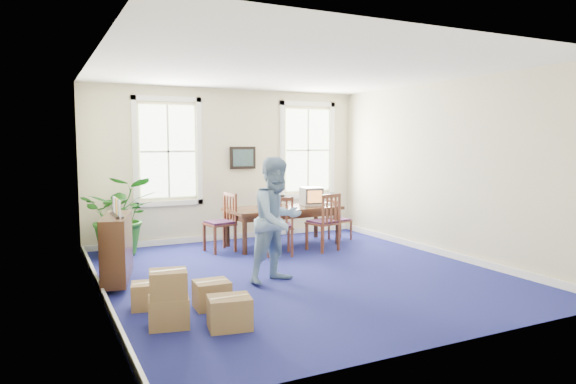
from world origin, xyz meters
name	(u,v)px	position (x,y,z in m)	size (l,w,h in m)	color
floor	(299,273)	(0.00, 0.00, 0.00)	(6.50, 6.50, 0.00)	navy
ceiling	(299,70)	(0.00, 0.00, 3.20)	(6.50, 6.50, 0.00)	white
wall_back	(229,165)	(0.00, 3.25, 1.60)	(6.50, 6.50, 0.00)	beige
wall_front	(449,192)	(0.00, -3.25, 1.60)	(6.50, 6.50, 0.00)	beige
wall_left	(96,180)	(-3.00, 0.00, 1.60)	(6.50, 6.50, 0.00)	beige
wall_right	(445,169)	(3.00, 0.00, 1.60)	(6.50, 6.50, 0.00)	beige
baseboard_back	(230,236)	(0.00, 3.22, 0.06)	(6.00, 0.04, 0.12)	white
baseboard_left	(103,294)	(-2.97, 0.00, 0.06)	(0.04, 6.50, 0.12)	white
baseboard_right	(441,252)	(2.97, 0.00, 0.06)	(0.04, 6.50, 0.12)	white
window_left	(168,151)	(-1.30, 3.23, 1.90)	(1.40, 0.12, 2.20)	white
window_right	(308,150)	(1.90, 3.23, 1.90)	(1.40, 0.12, 2.20)	white
wall_picture	(243,158)	(0.30, 3.20, 1.75)	(0.58, 0.06, 0.48)	black
conference_table	(283,226)	(0.75, 2.13, 0.39)	(2.29, 1.04, 0.78)	#402414
crt_tv	(311,196)	(1.43, 2.18, 0.97)	(0.41, 0.45, 0.37)	#B7B7BC
game_console	(325,203)	(1.74, 2.13, 0.80)	(0.14, 0.18, 0.04)	white
equipment_bag	(270,203)	(0.49, 2.18, 0.87)	(0.37, 0.24, 0.19)	black
chair_near_left	(279,226)	(0.28, 1.35, 0.55)	(0.50, 0.50, 1.10)	brown
chair_near_right	(323,222)	(1.22, 1.35, 0.56)	(0.50, 0.50, 1.11)	brown
chair_end_left	(220,223)	(-0.60, 2.13, 0.56)	(0.50, 0.50, 1.11)	brown
chair_end_right	(340,220)	(2.10, 2.13, 0.43)	(0.39, 0.39, 0.86)	brown
man	(277,220)	(-0.51, -0.28, 0.94)	(0.92, 0.71, 1.87)	#7A9DC3
credenza	(117,253)	(-2.69, 0.62, 0.48)	(0.35, 1.21, 0.95)	#402414
brochure_rack	(117,211)	(-2.67, 0.62, 1.09)	(0.11, 0.61, 0.27)	#99999E
potted_plant	(121,216)	(-2.33, 2.64, 0.74)	(1.32, 1.15, 1.47)	#154D11
cardboard_boxes	(182,293)	(-2.25, -1.37, 0.34)	(1.21, 1.21, 0.69)	olive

